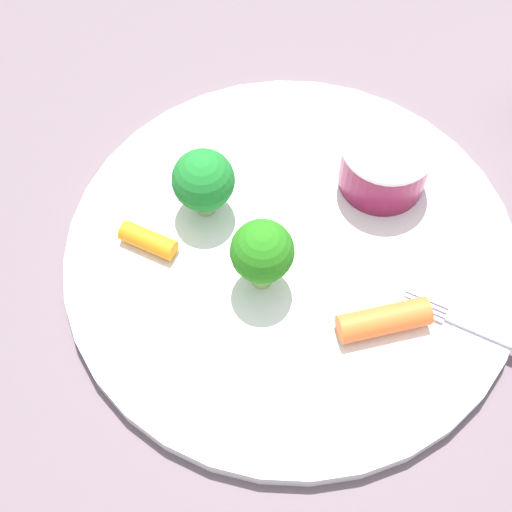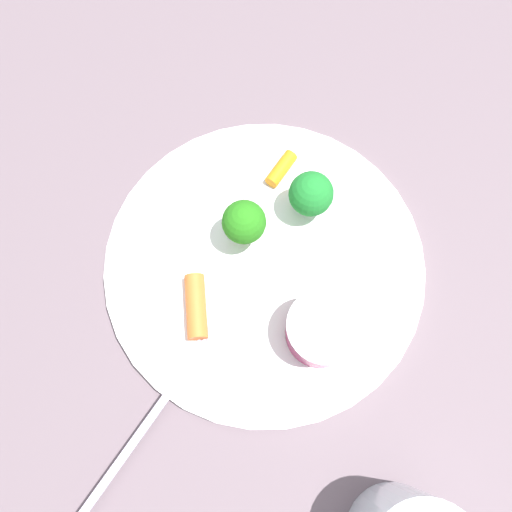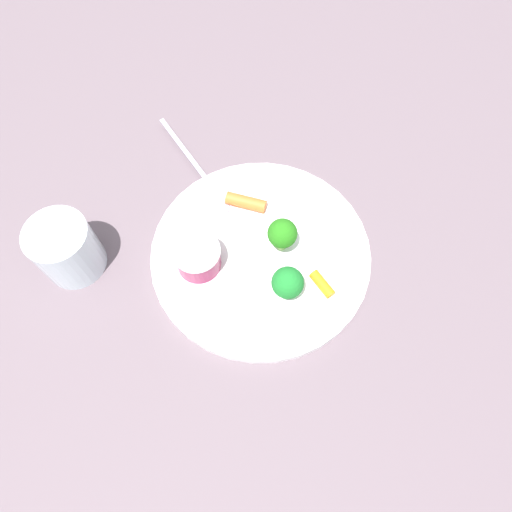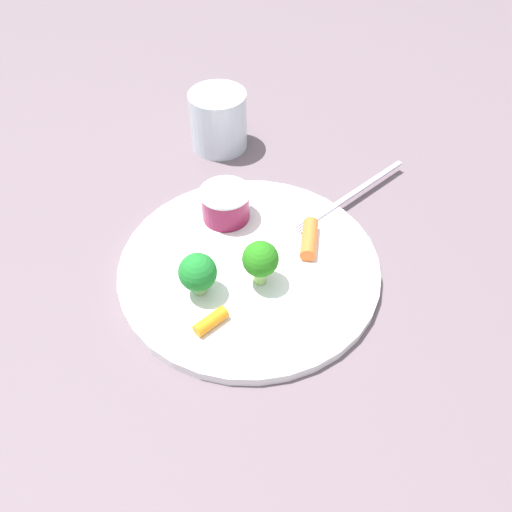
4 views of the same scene
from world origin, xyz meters
The scene contains 9 objects.
ground_plane centered at (0.00, 0.00, 0.00)m, with size 2.40×2.40×0.00m, color #63545C.
plate centered at (0.00, 0.00, 0.01)m, with size 0.29×0.29×0.01m, color white.
sauce_cup centered at (-0.07, 0.04, 0.03)m, with size 0.06×0.06×0.04m.
broccoli_floret_0 centered at (0.03, -0.01, 0.05)m, with size 0.04×0.04×0.05m.
broccoli_floret_1 centered at (-0.01, -0.06, 0.04)m, with size 0.04×0.04×0.05m.
carrot_stick_0 centered at (0.03, -0.09, 0.02)m, with size 0.01×0.01×0.04m, color orange.
carrot_stick_1 centered at (0.03, 0.07, 0.02)m, with size 0.02×0.02×0.06m, color orange.
fork centered at (0.02, 0.17, 0.01)m, with size 0.03×0.20×0.00m.
drinking_glass centered at (-0.19, 0.15, 0.04)m, with size 0.08×0.08×0.08m, color silver.
Camera 4 is at (0.26, -0.29, 0.44)m, focal length 36.54 mm.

